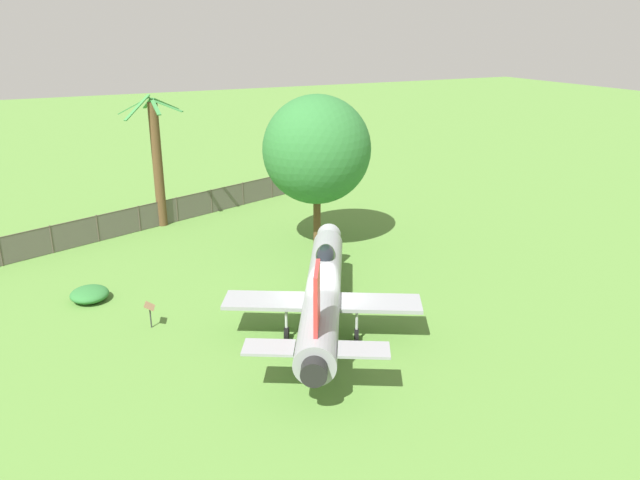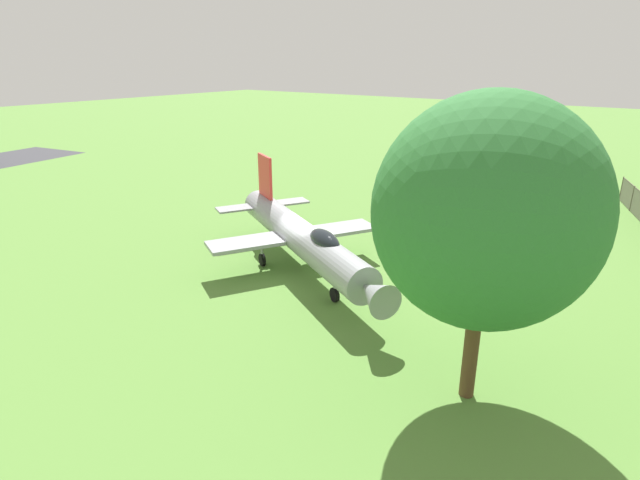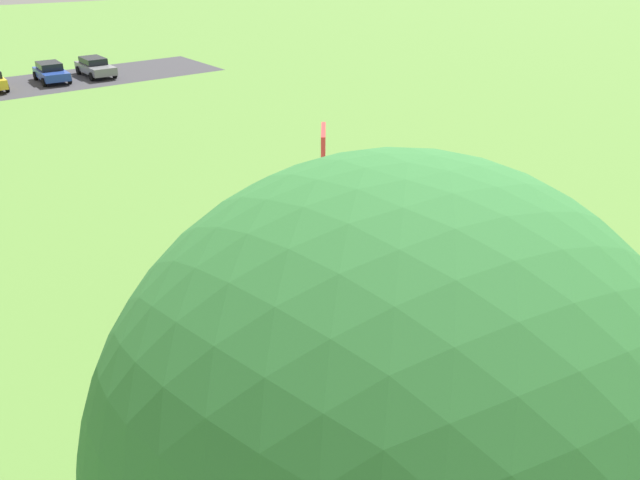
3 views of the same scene
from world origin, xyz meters
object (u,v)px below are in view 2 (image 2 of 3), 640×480
shade_tree (487,212)px  shrub_near_fence (516,244)px  info_plaque (426,229)px  display_jet (303,237)px

shade_tree → shrub_near_fence: (2.50, -13.23, -5.35)m
shrub_near_fence → info_plaque: 4.63m
shade_tree → shrub_near_fence: size_ratio=4.58×
shade_tree → info_plaque: size_ratio=7.68×
shrub_near_fence → info_plaque: (4.12, 2.05, 0.54)m
display_jet → shrub_near_fence: bearing=80.5°
display_jet → info_plaque: bearing=95.7°
display_jet → info_plaque: (-2.93, -6.87, -0.88)m
shrub_near_fence → display_jet: bearing=51.7°
display_jet → shrub_near_fence: 11.45m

